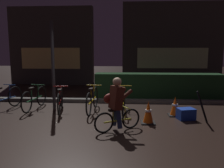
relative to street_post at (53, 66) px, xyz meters
name	(u,v)px	position (x,y,z in m)	size (l,w,h in m)	color
ground_plane	(103,121)	(1.67, -1.20, -1.36)	(40.00, 40.00, 0.00)	black
sidewalk_curb	(109,101)	(1.67, 1.00, -1.30)	(12.00, 0.24, 0.12)	#56544F
hedge_row	(157,86)	(3.47, 1.90, -0.89)	(4.80, 0.70, 0.95)	#19381C
storefront_left	(52,46)	(-1.73, 5.30, 0.66)	(4.45, 0.54, 4.07)	#383330
storefront_right	(172,44)	(4.72, 6.00, 0.81)	(5.36, 0.54, 4.37)	#383330
street_post	(53,66)	(0.00, 0.00, 0.00)	(0.10, 0.10, 2.72)	#2D2D33
parked_bike_leftmost	(4,99)	(-1.51, -0.25, -1.01)	(0.53, 1.62, 0.77)	black
parked_bike_left_mid	(35,98)	(-0.61, -0.08, -1.02)	(0.46, 1.62, 0.75)	black
parked_bike_center_left	(60,100)	(0.28, -0.29, -1.02)	(0.46, 1.59, 0.74)	black
parked_bike_center_right	(92,100)	(1.25, -0.25, -1.01)	(0.46, 1.69, 0.78)	black
parked_bike_right_mid	(124,100)	(2.20, -0.22, -1.01)	(0.46, 1.67, 0.77)	black
traffic_cone_near	(148,113)	(2.84, -1.30, -1.08)	(0.36, 0.36, 0.58)	black
traffic_cone_far	(175,107)	(3.66, -0.56, -1.10)	(0.36, 0.36, 0.55)	black
blue_crate	(186,114)	(3.89, -0.90, -1.21)	(0.44, 0.32, 0.30)	#193DB7
cyclist	(116,104)	(2.05, -1.90, -0.73)	(1.04, 0.64, 1.25)	black
closed_umbrella	(202,107)	(4.22, -1.15, -0.95)	(0.05, 0.05, 0.85)	black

